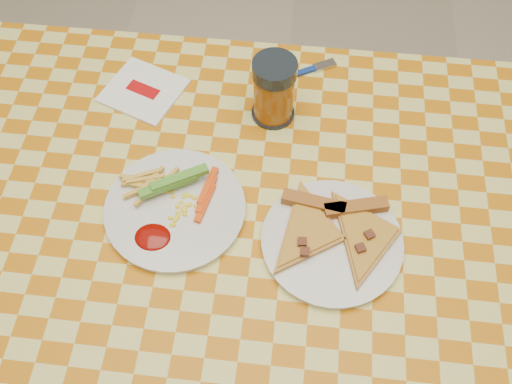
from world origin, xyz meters
TOP-DOWN VIEW (x-y plane):
  - ground at (0.00, 0.00)m, footprint 8.00×8.00m
  - table at (0.00, 0.00)m, footprint 1.28×0.88m
  - plate_left at (-0.14, 0.01)m, footprint 0.25×0.25m
  - plate_right at (0.13, -0.03)m, footprint 0.24×0.24m
  - fries_veggies at (-0.15, 0.02)m, footprint 0.19×0.18m
  - pizza_slices at (0.14, -0.01)m, footprint 0.27×0.24m
  - drink_glass at (0.01, 0.25)m, footprint 0.09×0.09m
  - napkin at (-0.26, 0.27)m, footprint 0.18×0.18m
  - fork at (0.06, 0.36)m, footprint 0.14×0.09m

SIDE VIEW (x-z plane):
  - ground at x=0.00m, z-range 0.00..0.00m
  - table at x=0.00m, z-range 0.30..1.06m
  - napkin at x=-0.26m, z-range 0.76..0.76m
  - fork at x=0.06m, z-range 0.76..0.76m
  - plate_left at x=-0.14m, z-range 0.76..0.77m
  - plate_right at x=0.13m, z-range 0.76..0.77m
  - pizza_slices at x=0.14m, z-range 0.76..0.79m
  - fries_veggies at x=-0.15m, z-range 0.76..0.80m
  - drink_glass at x=0.01m, z-range 0.75..0.89m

